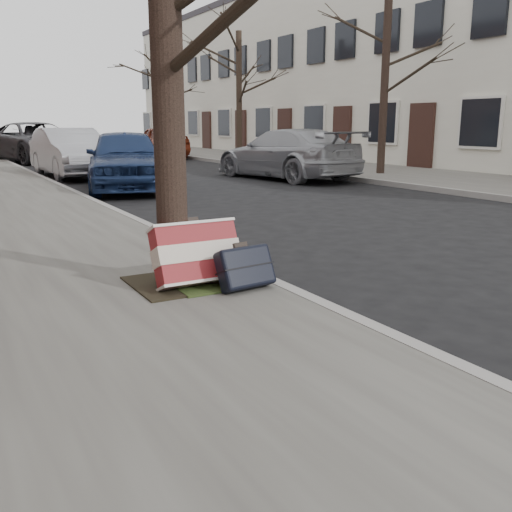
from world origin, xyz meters
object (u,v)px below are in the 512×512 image
car_near_mid (71,153)px  car_near_front (125,159)px  suitcase_navy (245,267)px  suitcase_red (196,254)px

car_near_mid → car_near_front: bearing=-87.3°
suitcase_navy → suitcase_red: bearing=129.9°
suitcase_red → car_near_mid: size_ratio=0.18×
car_near_front → car_near_mid: bearing=110.1°
suitcase_navy → car_near_mid: bearing=77.5°
suitcase_red → car_near_mid: car_near_mid is taller
car_near_front → car_near_mid: size_ratio=0.99×
car_near_front → car_near_mid: (-0.36, 3.96, -0.02)m
suitcase_red → car_near_mid: (1.61, 12.33, 0.28)m
suitcase_navy → car_near_mid: (1.30, 12.63, 0.37)m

